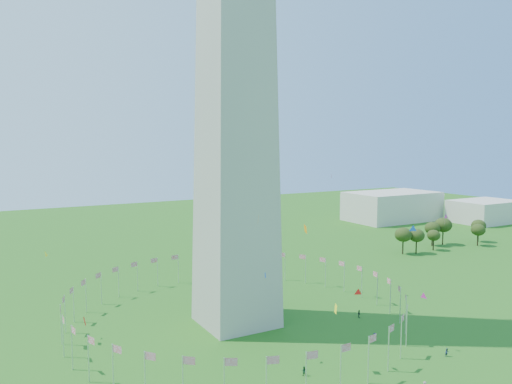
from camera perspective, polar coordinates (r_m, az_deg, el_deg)
flag_ring at (r=125.10m, az=-2.26°, el=-12.77°), size 80.24×80.24×9.00m
gov_building_east_a at (r=291.89m, az=15.26°, el=-1.57°), size 50.00×30.00×16.00m
gov_building_east_b at (r=303.04m, az=24.66°, el=-2.01°), size 35.00×25.00×12.00m
kites_aloft at (r=109.01m, az=11.33°, el=-7.58°), size 90.80×84.18×36.41m
tree_line_east at (r=223.22m, az=20.30°, el=-4.71°), size 53.62×15.68×11.47m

